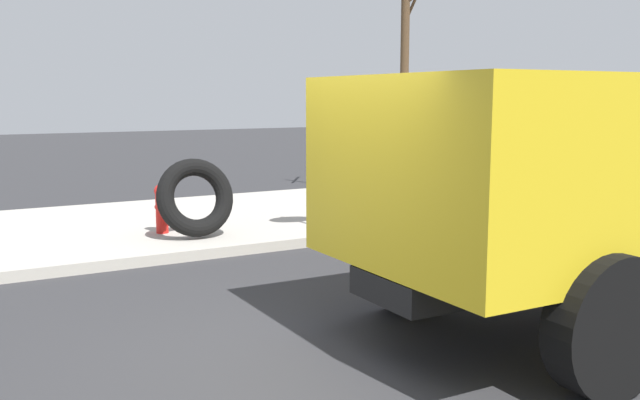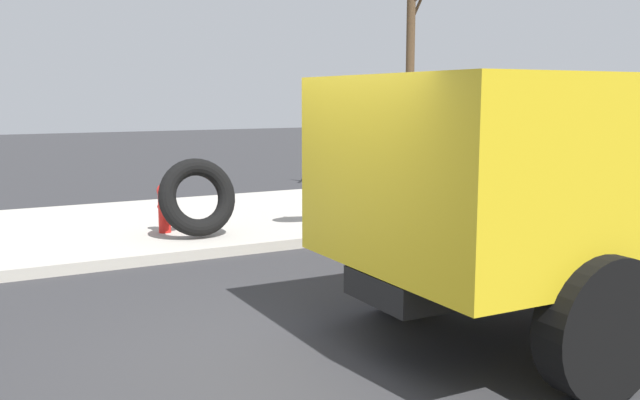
{
  "view_description": "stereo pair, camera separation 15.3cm",
  "coord_description": "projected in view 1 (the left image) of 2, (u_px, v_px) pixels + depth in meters",
  "views": [
    {
      "loc": [
        -2.87,
        -5.05,
        2.23
      ],
      "look_at": [
        1.57,
        2.72,
        0.92
      ],
      "focal_mm": 39.85,
      "sensor_mm": 36.0,
      "label": 1
    },
    {
      "loc": [
        -2.74,
        -5.12,
        2.23
      ],
      "look_at": [
        1.57,
        2.72,
        0.92
      ],
      "focal_mm": 39.85,
      "sensor_mm": 36.0,
      "label": 2
    }
  ],
  "objects": [
    {
      "name": "fire_hydrant",
      "position": [
        162.0,
        207.0,
        10.82
      ],
      "size": [
        0.22,
        0.49,
        0.76
      ],
      "color": "red",
      "rests_on": "sidewalk_curb"
    },
    {
      "name": "loose_tire",
      "position": [
        195.0,
        198.0,
        10.44
      ],
      "size": [
        1.17,
        0.56,
        1.2
      ],
      "primitive_type": "torus",
      "rotation": [
        1.3,
        0.0,
        -0.0
      ],
      "color": "black",
      "rests_on": "sidewalk_curb"
    },
    {
      "name": "stop_sign",
      "position": [
        333.0,
        136.0,
        10.89
      ],
      "size": [
        0.76,
        0.08,
        2.13
      ],
      "color": "gray",
      "rests_on": "sidewalk_curb"
    },
    {
      "name": "bare_tree",
      "position": [
        404.0,
        70.0,
        15.7
      ],
      "size": [
        1.24,
        1.5,
        5.23
      ],
      "color": "#4C3823",
      "rests_on": "sidewalk_curb"
    },
    {
      "name": "ground_plane",
      "position": [
        318.0,
        359.0,
        6.07
      ],
      "size": [
        80.0,
        80.0,
        0.0
      ],
      "primitive_type": "plane",
      "color": "#2D2D30"
    },
    {
      "name": "sidewalk_curb",
      "position": [
        123.0,
        229.0,
        11.64
      ],
      "size": [
        36.0,
        5.0,
        0.15
      ],
      "primitive_type": "cube",
      "color": "#ADA89E",
      "rests_on": "ground"
    }
  ]
}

